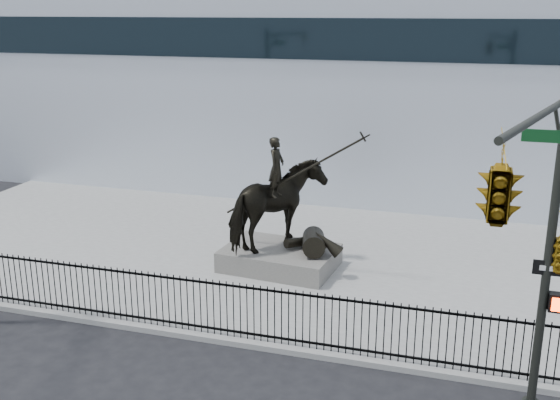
# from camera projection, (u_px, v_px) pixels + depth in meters

# --- Properties ---
(ground) EXTENTS (120.00, 120.00, 0.00)m
(ground) POSITION_uv_depth(u_px,v_px,m) (216.00, 367.00, 15.52)
(ground) COLOR black
(ground) RESTS_ON ground
(plaza) EXTENTS (30.00, 12.00, 0.15)m
(plaza) POSITION_uv_depth(u_px,v_px,m) (296.00, 259.00, 21.92)
(plaza) COLOR gray
(plaza) RESTS_ON ground
(building) EXTENTS (44.00, 14.00, 9.00)m
(building) POSITION_uv_depth(u_px,v_px,m) (366.00, 84.00, 32.60)
(building) COLOR silver
(building) RESTS_ON ground
(picket_fence) EXTENTS (22.10, 0.10, 1.50)m
(picket_fence) POSITION_uv_depth(u_px,v_px,m) (234.00, 310.00, 16.41)
(picket_fence) COLOR black
(picket_fence) RESTS_ON plaza
(statue_plinth) EXTENTS (3.68, 2.70, 0.65)m
(statue_plinth) POSITION_uv_depth(u_px,v_px,m) (280.00, 258.00, 20.97)
(statue_plinth) COLOR #585550
(statue_plinth) RESTS_ON plaza
(equestrian_statue) EXTENTS (4.45, 2.96, 3.78)m
(equestrian_statue) POSITION_uv_depth(u_px,v_px,m) (282.00, 208.00, 20.47)
(equestrian_statue) COLOR black
(equestrian_statue) RESTS_ON statue_plinth
(traffic_signal_right) EXTENTS (2.17, 6.86, 7.00)m
(traffic_signal_right) POSITION_uv_depth(u_px,v_px,m) (534.00, 224.00, 10.51)
(traffic_signal_right) COLOR black
(traffic_signal_right) RESTS_ON ground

